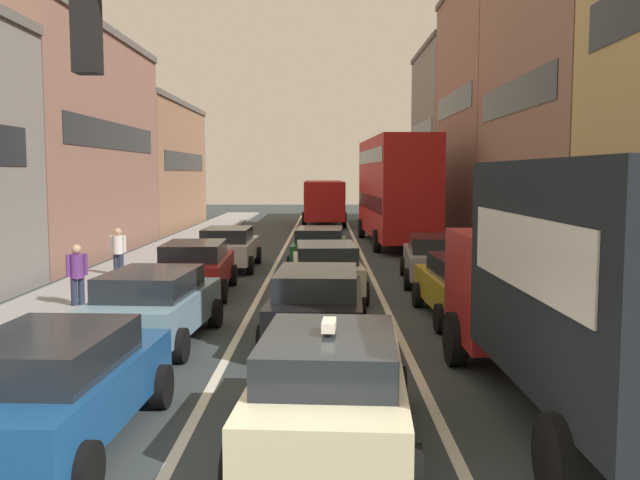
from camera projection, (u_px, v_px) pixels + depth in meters
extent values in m
cube|color=#989898|center=(150.00, 259.00, 27.27)|extent=(2.60, 64.00, 0.14)
cube|color=silver|center=(278.00, 261.00, 27.25)|extent=(0.16, 60.00, 0.01)
cube|color=silver|center=(365.00, 261.00, 27.23)|extent=(0.16, 60.00, 0.01)
cube|color=#936B5B|center=(31.00, 147.00, 28.87)|extent=(7.00, 14.57, 9.00)
cube|color=black|center=(116.00, 136.00, 28.81)|extent=(0.02, 11.73, 1.10)
cube|color=#66605B|center=(27.00, 32.00, 28.43)|extent=(7.20, 14.57, 0.30)
cube|color=#9E7556|center=(130.00, 168.00, 43.54)|extent=(7.00, 14.57, 7.53)
cube|color=black|center=(186.00, 162.00, 43.49)|extent=(0.02, 11.73, 1.10)
cube|color=#66605B|center=(128.00, 104.00, 43.17)|extent=(7.20, 14.57, 0.30)
cube|color=gray|center=(476.00, 140.00, 45.07)|extent=(7.00, 10.90, 11.15)
cube|color=black|center=(421.00, 131.00, 45.04)|extent=(0.02, 8.80, 1.10)
cube|color=#66605B|center=(478.00, 49.00, 44.53)|extent=(7.20, 10.90, 0.30)
cube|color=#936B5B|center=(525.00, 116.00, 34.06)|extent=(7.00, 10.90, 12.39)
cube|color=black|center=(453.00, 103.00, 34.02)|extent=(0.02, 8.80, 1.10)
cube|color=#936B5B|center=(619.00, 113.00, 23.19)|extent=(7.00, 10.90, 10.83)
cube|color=black|center=(513.00, 96.00, 23.16)|extent=(0.02, 8.80, 1.10)
cube|color=black|center=(87.00, 36.00, 7.81)|extent=(0.28, 0.28, 0.84)
sphere|color=red|center=(90.00, 15.00, 7.94)|extent=(0.18, 0.18, 0.18)
sphere|color=#F2A519|center=(91.00, 38.00, 7.96)|extent=(0.18, 0.18, 0.18)
sphere|color=green|center=(92.00, 61.00, 7.99)|extent=(0.18, 0.18, 0.18)
cube|color=#A51E1E|center=(526.00, 287.00, 12.29)|extent=(2.44, 2.44, 1.90)
cube|color=black|center=(507.00, 257.00, 13.46)|extent=(2.02, 0.06, 0.70)
cube|color=black|center=(621.00, 276.00, 8.47)|extent=(2.49, 5.48, 2.80)
cube|color=white|center=(522.00, 253.00, 8.44)|extent=(0.10, 4.48, 0.90)
cylinder|color=black|center=(456.00, 339.00, 12.45)|extent=(0.32, 0.96, 0.96)
cylinder|color=black|center=(590.00, 339.00, 12.47)|extent=(0.32, 0.96, 0.96)
cylinder|color=black|center=(560.00, 460.00, 7.19)|extent=(0.32, 0.96, 0.96)
cube|color=beige|center=(330.00, 395.00, 8.68)|extent=(2.06, 4.40, 0.70)
cube|color=#1E2328|center=(329.00, 355.00, 8.43)|extent=(1.73, 2.50, 0.52)
cube|color=#F2EACC|center=(329.00, 325.00, 8.40)|extent=(0.19, 0.45, 0.12)
cylinder|color=black|center=(272.00, 386.00, 10.23)|extent=(0.26, 0.65, 0.64)
cylinder|color=black|center=(399.00, 388.00, 10.11)|extent=(0.26, 0.65, 0.64)
cylinder|color=black|center=(235.00, 470.00, 7.33)|extent=(0.26, 0.65, 0.64)
cylinder|color=black|center=(411.00, 475.00, 7.20)|extent=(0.26, 0.65, 0.64)
cube|color=#194C8C|center=(56.00, 394.00, 8.75)|extent=(1.97, 4.37, 0.70)
cube|color=#1E2328|center=(48.00, 354.00, 8.49)|extent=(1.68, 2.47, 0.52)
cylinder|color=black|center=(38.00, 385.00, 10.27)|extent=(0.25, 0.65, 0.64)
cylinder|color=black|center=(161.00, 386.00, 10.19)|extent=(0.25, 0.65, 0.64)
cylinder|color=black|center=(85.00, 472.00, 7.28)|extent=(0.25, 0.65, 0.64)
cube|color=black|center=(317.00, 308.00, 14.29)|extent=(1.97, 4.37, 0.70)
cube|color=#1E2328|center=(317.00, 283.00, 14.04)|extent=(1.68, 2.47, 0.52)
cylinder|color=black|center=(280.00, 311.00, 15.82)|extent=(0.25, 0.65, 0.64)
cylinder|color=black|center=(361.00, 311.00, 15.74)|extent=(0.25, 0.65, 0.64)
cylinder|color=black|center=(264.00, 342.00, 12.92)|extent=(0.25, 0.65, 0.64)
cylinder|color=black|center=(363.00, 343.00, 12.83)|extent=(0.25, 0.65, 0.64)
cube|color=#759EB7|center=(155.00, 310.00, 14.11)|extent=(2.08, 4.41, 0.70)
cube|color=#1E2328|center=(151.00, 284.00, 13.85)|extent=(1.74, 2.51, 0.52)
cylinder|color=black|center=(135.00, 312.00, 15.65)|extent=(0.26, 0.65, 0.64)
cylinder|color=black|center=(216.00, 313.00, 15.53)|extent=(0.26, 0.65, 0.64)
cylinder|color=black|center=(81.00, 344.00, 12.75)|extent=(0.26, 0.65, 0.64)
cylinder|color=black|center=(180.00, 345.00, 12.62)|extent=(0.26, 0.65, 0.64)
cube|color=beige|center=(326.00, 272.00, 19.47)|extent=(2.00, 4.38, 0.70)
cube|color=#1E2328|center=(326.00, 253.00, 19.22)|extent=(1.70, 2.48, 0.52)
cylinder|color=black|center=(293.00, 277.00, 20.92)|extent=(0.25, 0.65, 0.64)
cylinder|color=black|center=(354.00, 277.00, 21.00)|extent=(0.25, 0.65, 0.64)
cylinder|color=black|center=(293.00, 294.00, 18.01)|extent=(0.25, 0.65, 0.64)
cylinder|color=black|center=(364.00, 293.00, 18.09)|extent=(0.25, 0.65, 0.64)
cube|color=#A51E1E|center=(196.00, 271.00, 19.83)|extent=(1.96, 4.36, 0.70)
cube|color=#1E2328|center=(194.00, 252.00, 19.58)|extent=(1.67, 2.47, 0.52)
cylinder|color=black|center=(172.00, 275.00, 21.29)|extent=(0.24, 0.65, 0.64)
cylinder|color=black|center=(233.00, 275.00, 21.35)|extent=(0.24, 0.65, 0.64)
cylinder|color=black|center=(153.00, 292.00, 18.38)|extent=(0.24, 0.65, 0.64)
cylinder|color=black|center=(223.00, 291.00, 18.44)|extent=(0.24, 0.65, 0.64)
cube|color=#19592D|center=(320.00, 250.00, 25.06)|extent=(1.98, 4.37, 0.70)
cube|color=#1E2328|center=(320.00, 235.00, 24.80)|extent=(1.69, 2.47, 0.52)
cylinder|color=black|center=(298.00, 255.00, 26.59)|extent=(0.25, 0.65, 0.64)
cylinder|color=black|center=(346.00, 255.00, 26.50)|extent=(0.25, 0.65, 0.64)
cylinder|color=black|center=(291.00, 265.00, 23.68)|extent=(0.25, 0.65, 0.64)
cylinder|color=black|center=(345.00, 265.00, 23.59)|extent=(0.25, 0.65, 0.64)
cube|color=silver|center=(228.00, 250.00, 25.07)|extent=(1.80, 4.30, 0.70)
cube|color=#1E2328|center=(227.00, 235.00, 24.81)|extent=(1.58, 2.41, 0.52)
cylinder|color=black|center=(210.00, 255.00, 26.56)|extent=(0.22, 0.64, 0.64)
cylinder|color=black|center=(258.00, 255.00, 26.55)|extent=(0.22, 0.64, 0.64)
cylinder|color=black|center=(196.00, 265.00, 23.65)|extent=(0.22, 0.64, 0.64)
cylinder|color=black|center=(250.00, 265.00, 23.64)|extent=(0.22, 0.64, 0.64)
cube|color=#B29319|center=(467.00, 291.00, 16.43)|extent=(1.94, 4.36, 0.70)
cube|color=#1E2328|center=(470.00, 268.00, 16.18)|extent=(1.66, 2.46, 0.52)
cylinder|color=black|center=(418.00, 295.00, 17.89)|extent=(0.24, 0.65, 0.64)
cylinder|color=black|center=(489.00, 294.00, 17.95)|extent=(0.24, 0.65, 0.64)
cylinder|color=black|center=(441.00, 318.00, 14.98)|extent=(0.24, 0.65, 0.64)
cylinder|color=black|center=(526.00, 318.00, 15.04)|extent=(0.24, 0.65, 0.64)
cube|color=gray|center=(435.00, 261.00, 21.91)|extent=(2.09, 4.41, 0.70)
cube|color=#1E2328|center=(436.00, 244.00, 21.65)|extent=(1.74, 2.51, 0.52)
cylinder|color=black|center=(403.00, 266.00, 23.46)|extent=(0.26, 0.65, 0.64)
cylinder|color=black|center=(459.00, 267.00, 23.32)|extent=(0.26, 0.65, 0.64)
cylinder|color=black|center=(408.00, 279.00, 20.55)|extent=(0.26, 0.65, 0.64)
cylinder|color=black|center=(471.00, 280.00, 20.42)|extent=(0.26, 0.65, 0.64)
cube|color=#B21919|center=(395.00, 210.00, 33.32)|extent=(2.93, 10.59, 2.40)
cube|color=black|center=(395.00, 202.00, 33.29)|extent=(2.94, 9.97, 0.70)
cube|color=#B21919|center=(396.00, 161.00, 33.11)|extent=(2.93, 10.59, 2.16)
cube|color=black|center=(396.00, 156.00, 33.09)|extent=(2.94, 9.97, 0.64)
cylinder|color=black|center=(361.00, 228.00, 37.15)|extent=(0.34, 1.01, 1.00)
cylinder|color=black|center=(408.00, 228.00, 37.24)|extent=(0.34, 1.01, 1.00)
cylinder|color=black|center=(377.00, 241.00, 30.26)|extent=(0.34, 1.01, 1.00)
cylinder|color=black|center=(434.00, 241.00, 30.35)|extent=(0.34, 1.01, 1.00)
cube|color=#B21919|center=(324.00, 199.00, 47.07)|extent=(2.62, 10.53, 2.40)
cube|color=black|center=(324.00, 194.00, 47.04)|extent=(2.64, 9.90, 0.70)
cylinder|color=black|center=(306.00, 214.00, 50.94)|extent=(0.31, 1.00, 1.00)
cylinder|color=black|center=(340.00, 214.00, 50.95)|extent=(0.31, 1.00, 1.00)
cylinder|color=black|center=(304.00, 220.00, 44.04)|extent=(0.31, 1.00, 1.00)
cylinder|color=black|center=(344.00, 220.00, 44.06)|extent=(0.31, 1.00, 1.00)
cylinder|color=#262D47|center=(74.00, 295.00, 17.38)|extent=(0.16, 0.16, 0.82)
cylinder|color=#262D47|center=(81.00, 294.00, 17.49)|extent=(0.16, 0.16, 0.82)
cylinder|color=#66337F|center=(77.00, 266.00, 17.37)|extent=(0.34, 0.34, 0.60)
sphere|color=tan|center=(76.00, 249.00, 17.33)|extent=(0.24, 0.24, 0.24)
cylinder|color=#66337F|center=(68.00, 266.00, 17.23)|extent=(0.10, 0.10, 0.55)
cylinder|color=#66337F|center=(86.00, 264.00, 17.50)|extent=(0.10, 0.10, 0.55)
cylinder|color=#262D47|center=(121.00, 266.00, 22.65)|extent=(0.16, 0.16, 0.82)
cylinder|color=#262D47|center=(116.00, 266.00, 22.67)|extent=(0.16, 0.16, 0.82)
cylinder|color=silver|center=(118.00, 245.00, 22.60)|extent=(0.34, 0.34, 0.60)
sphere|color=tan|center=(118.00, 232.00, 22.56)|extent=(0.24, 0.24, 0.24)
cylinder|color=silver|center=(125.00, 244.00, 22.56)|extent=(0.10, 0.10, 0.55)
cylinder|color=silver|center=(112.00, 244.00, 22.62)|extent=(0.10, 0.10, 0.55)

